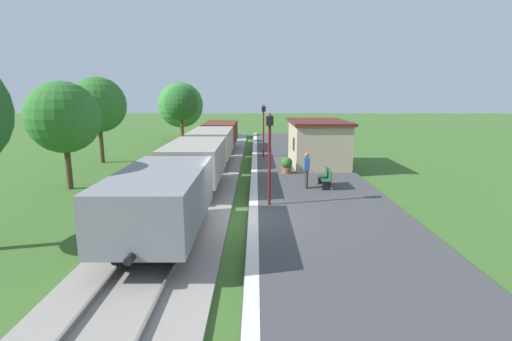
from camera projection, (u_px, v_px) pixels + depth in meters
The scene contains 17 objects.
ground_plane at pixel (243, 223), 13.74m from camera, with size 160.00×160.00×0.00m, color #3D6628.
platform_slab at pixel (330, 220), 13.71m from camera, with size 6.00×60.00×0.25m, color #424244.
platform_edge_stripe at pixel (254, 216), 13.69m from camera, with size 0.36×60.00×0.01m, color silver.
track_ballast at pixel (178, 221), 13.74m from camera, with size 3.80×60.00×0.12m, color gray.
rail_near at pixel (198, 218), 13.71m from camera, with size 0.07×60.00×0.14m, color slate.
rail_far at pixel (158, 218), 13.71m from camera, with size 0.07×60.00×0.14m, color slate.
freight_train at pixel (206, 153), 21.07m from camera, with size 2.50×26.00×2.12m.
station_hut at pixel (318, 142), 23.70m from camera, with size 3.50×5.80×2.78m.
bench_near_hut at pixel (327, 178), 17.92m from camera, with size 0.42×1.50×0.91m.
person_waiting at pixel (308, 169), 17.64m from camera, with size 0.24×0.38×1.71m.
potted_planter at pixel (288, 165), 21.10m from camera, with size 0.64×0.64×0.92m.
lamp_post_near at pixel (271, 142), 14.65m from camera, with size 0.28×0.28×3.70m.
lamp_post_far at pixel (265, 121), 26.39m from camera, with size 0.28×0.28×3.70m.
tree_trackside_mid at pixel (65, 118), 18.01m from camera, with size 3.45×3.45×5.27m.
tree_trackside_far at pixel (99, 105), 25.09m from camera, with size 3.69×3.69×5.79m.
tree_field_left at pixel (182, 103), 33.57m from camera, with size 3.06×3.06×5.37m.
tree_field_distant at pixel (182, 105), 38.81m from camera, with size 4.64×4.64×5.86m.
Camera 1 is at (0.50, -13.08, 4.64)m, focal length 26.24 mm.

